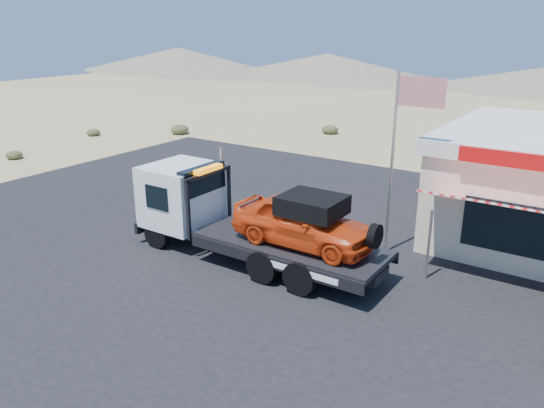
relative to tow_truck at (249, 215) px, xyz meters
name	(u,v)px	position (x,y,z in m)	size (l,w,h in m)	color
ground	(193,266)	(-1.25, -1.41, -1.55)	(120.00, 120.00, 0.00)	tan
asphalt_lot	(295,248)	(0.75, 1.59, -1.54)	(32.00, 24.00, 0.02)	black
tow_truck	(249,215)	(0.00, 0.00, 0.00)	(8.62, 2.55, 2.88)	black
flagpole	(400,144)	(3.68, 3.09, 2.21)	(1.55, 0.10, 6.00)	#99999E
desert_scrub	(141,144)	(-15.40, 9.43, -1.26)	(26.36, 28.45, 0.68)	#3B4123
distant_hills	(438,71)	(-11.02, 53.73, 0.34)	(126.00, 48.00, 4.20)	#726B59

